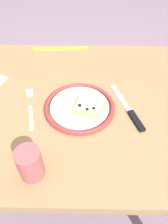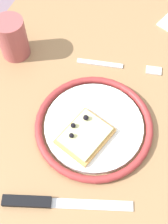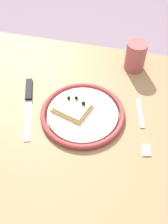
% 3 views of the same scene
% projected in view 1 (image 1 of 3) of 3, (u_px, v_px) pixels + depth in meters
% --- Properties ---
extents(ground_plane, '(6.00, 6.00, 0.00)m').
position_uv_depth(ground_plane, '(75.00, 186.00, 1.34)').
color(ground_plane, gray).
extents(dining_table, '(0.95, 0.77, 0.72)m').
position_uv_depth(dining_table, '(70.00, 117.00, 0.88)').
color(dining_table, '#936D47').
rests_on(dining_table, ground_plane).
extents(plate, '(0.25, 0.25, 0.02)m').
position_uv_depth(plate, '(80.00, 107.00, 0.78)').
color(plate, white).
rests_on(plate, dining_table).
extents(pizza_slice_near, '(0.12, 0.11, 0.03)m').
position_uv_depth(pizza_slice_near, '(89.00, 106.00, 0.76)').
color(pizza_slice_near, tan).
rests_on(pizza_slice_near, plate).
extents(knife, '(0.10, 0.23, 0.01)m').
position_uv_depth(knife, '(132.00, 114.00, 0.76)').
color(knife, silver).
rests_on(knife, dining_table).
extents(fork, '(0.06, 0.20, 0.00)m').
position_uv_depth(fork, '(30.00, 108.00, 0.78)').
color(fork, silver).
rests_on(fork, dining_table).
extents(cup, '(0.07, 0.07, 0.10)m').
position_uv_depth(cup, '(30.00, 164.00, 0.58)').
color(cup, '#A54C4C').
rests_on(cup, dining_table).
extents(measuring_tape, '(0.25, 0.04, 0.00)m').
position_uv_depth(measuring_tape, '(60.00, 49.00, 1.05)').
color(measuring_tape, yellow).
rests_on(measuring_tape, dining_table).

